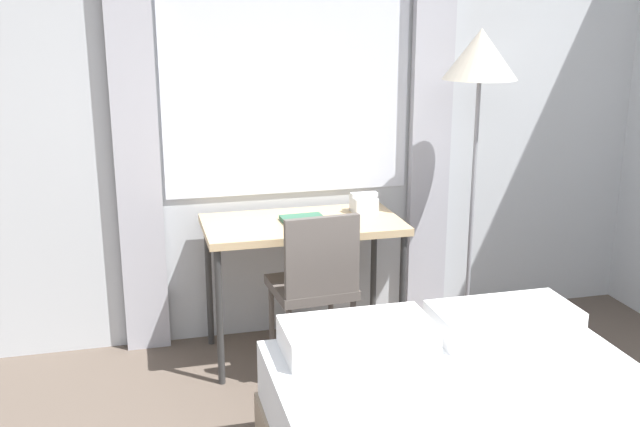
{
  "coord_description": "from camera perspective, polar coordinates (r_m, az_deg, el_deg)",
  "views": [
    {
      "loc": [
        -0.77,
        -1.13,
        1.88
      ],
      "look_at": [
        0.09,
        2.24,
        0.92
      ],
      "focal_mm": 42.0,
      "sensor_mm": 36.0,
      "label": 1
    }
  ],
  "objects": [
    {
      "name": "book",
      "position": [
        3.98,
        -1.2,
        -0.53
      ],
      "size": [
        0.24,
        0.23,
        0.02
      ],
      "rotation": [
        0.0,
        0.0,
        0.05
      ],
      "color": "#33664C",
      "rests_on": "desk"
    },
    {
      "name": "desk",
      "position": [
        4.04,
        -1.33,
        -1.57
      ],
      "size": [
        1.06,
        0.57,
        0.77
      ],
      "color": "tan",
      "rests_on": "ground_plane"
    },
    {
      "name": "wall_back_with_window",
      "position": [
        4.23,
        -3.6,
        8.27
      ],
      "size": [
        5.59,
        0.13,
        2.7
      ],
      "color": "silver",
      "rests_on": "ground_plane"
    },
    {
      "name": "desk_chair",
      "position": [
        3.83,
        -0.39,
        -5.18
      ],
      "size": [
        0.43,
        0.43,
        0.9
      ],
      "rotation": [
        0.0,
        0.0,
        0.08
      ],
      "color": "#59514C",
      "rests_on": "ground_plane"
    },
    {
      "name": "telephone",
      "position": [
        4.18,
        3.36,
        0.76
      ],
      "size": [
        0.15,
        0.14,
        0.11
      ],
      "color": "silver",
      "rests_on": "desk"
    },
    {
      "name": "standing_lamp",
      "position": [
        4.13,
        12.07,
        10.48
      ],
      "size": [
        0.4,
        0.4,
        1.77
      ],
      "color": "#4C4C51",
      "rests_on": "ground_plane"
    }
  ]
}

